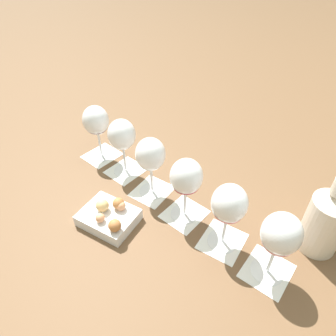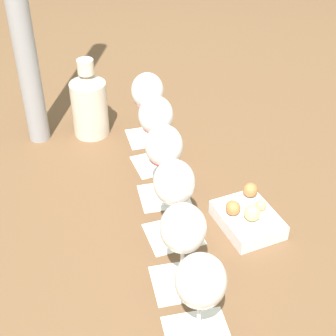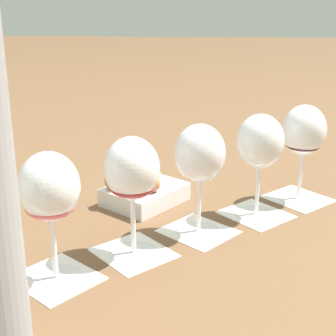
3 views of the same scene
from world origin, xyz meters
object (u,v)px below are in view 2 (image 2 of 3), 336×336
wine_glass_4 (183,232)px  wine_glass_5 (201,285)px  snack_dish (247,217)px  wine_glass_0 (148,94)px  wine_glass_1 (156,119)px  wine_glass_2 (164,150)px  wine_glass_3 (174,186)px  ceramic_vase (89,103)px

wine_glass_4 → wine_glass_5: size_ratio=1.00×
snack_dish → wine_glass_0: bearing=153.0°
wine_glass_0 → wine_glass_4: size_ratio=1.00×
wine_glass_1 → snack_dish: (0.27, -0.09, -0.10)m
wine_glass_0 → wine_glass_2: (0.16, -0.19, -0.00)m
wine_glass_1 → wine_glass_5: 0.49m
wine_glass_1 → wine_glass_2: size_ratio=1.00×
wine_glass_4 → snack_dish: 0.23m
wine_glass_1 → wine_glass_4: (0.23, -0.29, -0.00)m
wine_glass_2 → wine_glass_0: bearing=130.4°
wine_glass_3 → ceramic_vase: ceramic_vase is taller
wine_glass_0 → wine_glass_4: 0.50m
wine_glass_2 → snack_dish: wine_glass_2 is taller
wine_glass_4 → wine_glass_5: (0.08, -0.09, -0.00)m
wine_glass_1 → wine_glass_3: same height
wine_glass_1 → wine_glass_4: 0.38m
ceramic_vase → snack_dish: (0.49, -0.12, -0.07)m
wine_glass_2 → wine_glass_4: 0.25m
wine_glass_2 → wine_glass_3: bearing=-50.3°
wine_glass_1 → ceramic_vase: 0.22m
wine_glass_1 → wine_glass_3: (0.16, -0.19, 0.00)m
wine_glass_3 → ceramic_vase: bearing=149.3°
wine_glass_0 → ceramic_vase: ceramic_vase is taller
wine_glass_2 → wine_glass_5: 0.37m
wine_glass_5 → wine_glass_1: bearing=129.5°
wine_glass_1 → snack_dish: 0.31m
wine_glass_1 → snack_dish: size_ratio=1.02×
wine_glass_0 → ceramic_vase: size_ratio=0.86×
wine_glass_0 → snack_dish: wine_glass_0 is taller
ceramic_vase → snack_dish: 0.51m
wine_glass_1 → wine_glass_2: 0.12m
ceramic_vase → wine_glass_0: bearing=22.5°
wine_glass_2 → snack_dish: (0.20, 0.01, -0.10)m
ceramic_vase → snack_dish: bearing=-13.9°
wine_glass_3 → wine_glass_5: same height
wine_glass_0 → wine_glass_4: bearing=-50.7°
wine_glass_2 → wine_glass_4: size_ratio=1.00×
wine_glass_1 → wine_glass_5: bearing=-50.5°
wine_glass_4 → snack_dish: (0.04, 0.20, -0.10)m
wine_glass_4 → wine_glass_3: bearing=126.8°
wine_glass_2 → wine_glass_3: size_ratio=1.00×
wine_glass_0 → wine_glass_2: bearing=-49.6°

